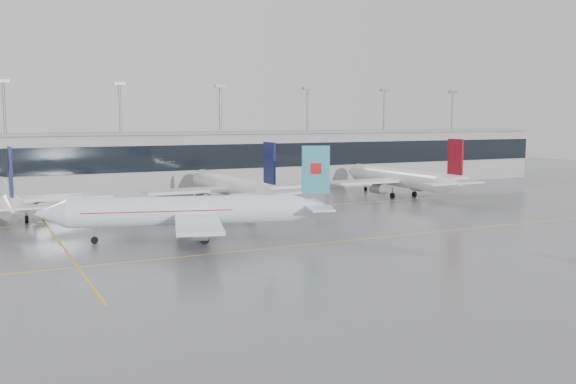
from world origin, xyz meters
name	(u,v)px	position (x,y,z in m)	size (l,w,h in m)	color
ground	(331,242)	(0.00, 0.00, 0.00)	(320.00, 320.00, 0.00)	slate
taxi_line_main	(331,242)	(0.00, 0.00, 0.01)	(120.00, 0.25, 0.01)	yellow
taxi_line_north	(239,211)	(0.00, 30.00, 0.01)	(120.00, 0.25, 0.01)	yellow
taxi_line_cross	(59,242)	(-30.00, 15.00, 0.01)	(0.25, 60.00, 0.01)	yellow
terminal	(181,163)	(0.00, 62.00, 6.00)	(180.00, 15.00, 12.00)	#A0A0A4
terminal_glass	(192,158)	(0.00, 54.45, 7.50)	(180.00, 0.20, 5.00)	black
terminal_roof	(181,133)	(0.00, 62.00, 12.20)	(182.00, 16.00, 0.40)	gray
light_masts	(172,127)	(0.00, 68.00, 13.34)	(156.40, 1.00, 22.60)	gray
air_canada_jet	(193,211)	(-14.81, 8.66, 3.72)	(36.49, 29.84, 11.70)	white
parked_jet_b	(6,198)	(-35.00, 33.69, 3.71)	(29.64, 36.96, 11.72)	white
parked_jet_c	(231,187)	(0.00, 33.69, 3.71)	(29.64, 36.96, 11.72)	white
parked_jet_d	(400,178)	(35.00, 33.69, 3.71)	(29.64, 36.96, 11.72)	white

